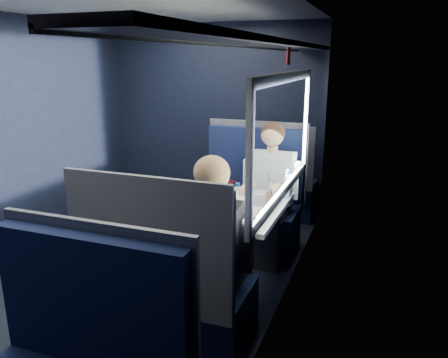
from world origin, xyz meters
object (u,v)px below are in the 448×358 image
(woman, at_px, (215,243))
(cup, at_px, (288,189))
(bottle_small, at_px, (287,185))
(table, at_px, (239,215))
(seat_bay_near, at_px, (248,207))
(man, at_px, (270,186))
(seat_row_front, at_px, (272,184))
(seat_bay_far, at_px, (170,292))
(laptop, at_px, (265,195))

(woman, distance_m, cup, 1.17)
(bottle_small, bearing_deg, table, -129.41)
(seat_bay_near, bearing_deg, bottle_small, -46.07)
(man, bearing_deg, woman, -90.00)
(seat_row_front, xyz_separation_m, cup, (0.48, -1.36, 0.37))
(seat_bay_far, relative_size, woman, 0.95)
(bottle_small, xyz_separation_m, cup, (0.00, 0.08, -0.06))
(man, bearing_deg, laptop, -80.13)
(laptop, bearing_deg, seat_row_front, 101.86)
(seat_bay_near, distance_m, man, 0.43)
(man, distance_m, woman, 1.41)
(table, height_order, cup, cup)
(bottle_small, bearing_deg, woman, -102.14)
(seat_bay_near, bearing_deg, man, -33.57)
(seat_row_front, height_order, woman, woman)
(man, distance_m, bottle_small, 0.43)
(seat_bay_near, distance_m, seat_bay_far, 1.75)
(seat_bay_near, height_order, laptop, seat_bay_near)
(seat_row_front, relative_size, woman, 0.88)
(woman, xyz_separation_m, bottle_small, (0.23, 1.07, 0.12))
(man, height_order, cup, man)
(seat_bay_near, relative_size, seat_row_front, 1.09)
(seat_row_front, distance_m, laptop, 1.72)
(cup, bearing_deg, man, 131.64)
(woman, bearing_deg, cup, 78.67)
(seat_row_front, height_order, bottle_small, seat_row_front)
(table, relative_size, laptop, 2.97)
(seat_bay_far, distance_m, laptop, 1.16)
(seat_bay_far, relative_size, bottle_small, 5.32)
(woman, bearing_deg, man, 90.00)
(cup, bearing_deg, seat_bay_near, 138.67)
(seat_bay_near, relative_size, seat_bay_far, 1.00)
(man, xyz_separation_m, cup, (0.23, -0.26, 0.07))
(seat_row_front, relative_size, bottle_small, 4.90)
(woman, xyz_separation_m, cup, (0.23, 1.15, 0.06))
(woman, relative_size, laptop, 3.93)
(seat_bay_far, relative_size, laptop, 3.75)
(laptop, bearing_deg, woman, -96.16)
(laptop, bearing_deg, man, 99.87)
(seat_bay_far, height_order, man, man)
(table, height_order, seat_row_front, seat_row_front)
(man, height_order, laptop, man)
(seat_bay_near, xyz_separation_m, woman, (0.26, -1.58, 0.31))
(laptop, bearing_deg, cup, 64.00)
(man, bearing_deg, cup, -48.36)
(seat_bay_near, relative_size, cup, 14.39)
(seat_row_front, height_order, man, man)
(seat_bay_near, distance_m, cup, 0.75)
(woman, bearing_deg, seat_bay_far, -146.18)
(cup, bearing_deg, laptop, -116.00)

